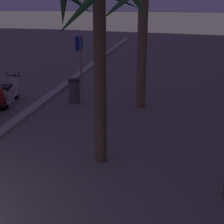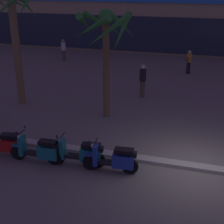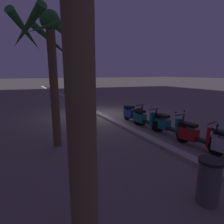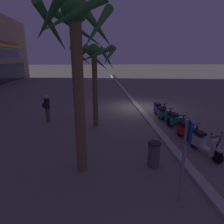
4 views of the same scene
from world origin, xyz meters
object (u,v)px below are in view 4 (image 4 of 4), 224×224
object	(u,v)px
litter_bin	(154,154)
scooter_teal_mid_rear	(164,115)
scooter_blue_last_in_row	(159,110)
pedestrian_by_palm_tree	(47,108)
scooter_silver_second_in_line	(203,143)
crossing_sign	(185,152)
palm_tree_mid_walkway	(76,47)
scooter_red_tail_end	(186,131)
scooter_teal_lead_nearest	(176,122)
palm_tree_near_sign	(95,64)

from	to	relation	value
litter_bin	scooter_teal_mid_rear	bearing A→B (deg)	-22.74
scooter_blue_last_in_row	pedestrian_by_palm_tree	xyz separation A→B (m)	(-0.62, 7.34, 0.46)
scooter_silver_second_in_line	crossing_sign	distance (m)	3.49
scooter_blue_last_in_row	litter_bin	world-z (taller)	scooter_blue_last_in_row
scooter_teal_mid_rear	crossing_sign	bearing A→B (deg)	164.83
palm_tree_mid_walkway	scooter_silver_second_in_line	bearing A→B (deg)	-79.97
litter_bin	pedestrian_by_palm_tree	bearing A→B (deg)	42.93
scooter_silver_second_in_line	litter_bin	world-z (taller)	scooter_silver_second_in_line
scooter_red_tail_end	scooter_teal_mid_rear	distance (m)	2.87
scooter_silver_second_in_line	scooter_teal_mid_rear	size ratio (longest dim) A/B	0.98
scooter_red_tail_end	pedestrian_by_palm_tree	world-z (taller)	pedestrian_by_palm_tree
scooter_teal_mid_rear	scooter_teal_lead_nearest	bearing A→B (deg)	-171.51
palm_tree_mid_walkway	pedestrian_by_palm_tree	world-z (taller)	palm_tree_mid_walkway
scooter_silver_second_in_line	scooter_teal_lead_nearest	bearing A→B (deg)	0.58
scooter_teal_lead_nearest	palm_tree_near_sign	xyz separation A→B (m)	(0.90, 4.45, 3.11)
scooter_blue_last_in_row	palm_tree_near_sign	world-z (taller)	palm_tree_near_sign
crossing_sign	palm_tree_mid_walkway	xyz separation A→B (m)	(1.72, 2.89, 2.70)
scooter_teal_lead_nearest	pedestrian_by_palm_tree	xyz separation A→B (m)	(1.93, 7.48, 0.46)
scooter_teal_mid_rear	scooter_blue_last_in_row	size ratio (longest dim) A/B	1.04
scooter_silver_second_in_line	scooter_blue_last_in_row	bearing A→B (deg)	1.81
pedestrian_by_palm_tree	scooter_red_tail_end	bearing A→B (deg)	-114.52
litter_bin	scooter_silver_second_in_line	bearing A→B (deg)	-70.65
palm_tree_mid_walkway	pedestrian_by_palm_tree	bearing A→B (deg)	24.33
scooter_red_tail_end	palm_tree_mid_walkway	world-z (taller)	palm_tree_mid_walkway
scooter_teal_lead_nearest	litter_bin	world-z (taller)	scooter_teal_lead_nearest
scooter_teal_lead_nearest	palm_tree_mid_walkway	distance (m)	7.21
pedestrian_by_palm_tree	scooter_blue_last_in_row	bearing A→B (deg)	-85.21
scooter_silver_second_in_line	scooter_teal_mid_rear	world-z (taller)	scooter_silver_second_in_line
scooter_red_tail_end	palm_tree_near_sign	xyz separation A→B (m)	(2.36, 4.38, 3.12)
scooter_teal_lead_nearest	scooter_silver_second_in_line	bearing A→B (deg)	-179.42
palm_tree_near_sign	scooter_teal_lead_nearest	bearing A→B (deg)	-101.48
scooter_teal_lead_nearest	scooter_teal_mid_rear	world-z (taller)	scooter_teal_lead_nearest
palm_tree_near_sign	scooter_red_tail_end	bearing A→B (deg)	-118.31
crossing_sign	palm_tree_near_sign	world-z (taller)	palm_tree_near_sign
litter_bin	scooter_red_tail_end	bearing A→B (deg)	-46.05
scooter_teal_mid_rear	crossing_sign	size ratio (longest dim) A/B	0.78
crossing_sign	palm_tree_near_sign	xyz separation A→B (m)	(6.30, 2.39, 2.06)
scooter_red_tail_end	scooter_silver_second_in_line	bearing A→B (deg)	-175.85
scooter_teal_lead_nearest	scooter_teal_mid_rear	xyz separation A→B (m)	(1.41, 0.21, -0.01)
scooter_teal_mid_rear	palm_tree_mid_walkway	world-z (taller)	palm_tree_mid_walkway
crossing_sign	litter_bin	distance (m)	2.06
palm_tree_near_sign	palm_tree_mid_walkway	size ratio (longest dim) A/B	0.82
scooter_teal_mid_rear	palm_tree_near_sign	bearing A→B (deg)	96.78
crossing_sign	pedestrian_by_palm_tree	distance (m)	9.14
scooter_teal_mid_rear	crossing_sign	world-z (taller)	crossing_sign
palm_tree_mid_walkway	litter_bin	world-z (taller)	palm_tree_mid_walkway
scooter_silver_second_in_line	palm_tree_mid_walkway	world-z (taller)	palm_tree_mid_walkway
palm_tree_near_sign	litter_bin	distance (m)	5.88
scooter_teal_mid_rear	palm_tree_near_sign	distance (m)	5.29
scooter_blue_last_in_row	scooter_teal_mid_rear	bearing A→B (deg)	176.47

